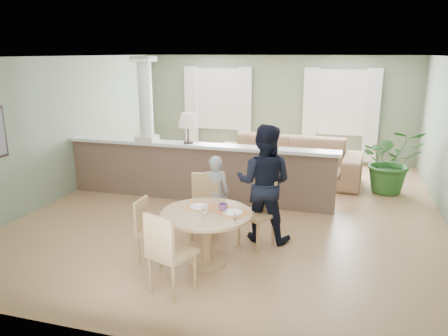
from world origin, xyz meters
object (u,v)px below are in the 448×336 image
(chair_near, at_px, (167,250))
(man_person, at_px, (264,183))
(dining_table, at_px, (207,223))
(child_person, at_px, (215,194))
(chair_side, at_px, (149,227))
(sofa, at_px, (286,160))
(chair_far_boy, at_px, (205,202))
(chair_far_man, at_px, (260,209))
(houseplant, at_px, (391,161))

(chair_near, xyz_separation_m, man_person, (0.76, 1.87, 0.33))
(dining_table, height_order, child_person, child_person)
(chair_side, bearing_deg, dining_table, -81.51)
(man_person, bearing_deg, chair_side, 42.58)
(sofa, distance_m, chair_far_boy, 3.44)
(chair_far_boy, relative_size, man_person, 0.55)
(chair_far_boy, xyz_separation_m, chair_far_man, (0.88, -0.07, 0.00))
(chair_far_boy, height_order, chair_side, chair_far_boy)
(man_person, bearing_deg, chair_far_man, 86.67)
(dining_table, bearing_deg, chair_side, -171.65)
(chair_far_boy, distance_m, child_person, 0.24)
(dining_table, distance_m, chair_far_man, 0.98)
(chair_near, height_order, chair_side, chair_near)
(dining_table, xyz_separation_m, chair_far_man, (0.54, 0.82, -0.05))
(dining_table, bearing_deg, sofa, 84.48)
(chair_far_boy, relative_size, chair_side, 1.12)
(sofa, bearing_deg, dining_table, -92.09)
(houseplant, bearing_deg, dining_table, -122.93)
(sofa, relative_size, dining_table, 2.68)
(houseplant, height_order, chair_far_boy, houseplant)
(houseplant, height_order, chair_side, houseplant)
(chair_side, distance_m, man_person, 1.80)
(sofa, height_order, child_person, child_person)
(dining_table, xyz_separation_m, child_person, (-0.23, 1.10, 0.03))
(chair_far_boy, xyz_separation_m, chair_side, (-0.45, -1.01, -0.06))
(sofa, bearing_deg, chair_far_boy, -99.20)
(man_person, bearing_deg, dining_table, 63.84)
(sofa, distance_m, chair_near, 5.15)
(chair_near, bearing_deg, chair_far_boy, -65.52)
(chair_far_boy, distance_m, chair_far_man, 0.88)
(sofa, xyz_separation_m, man_person, (0.15, -3.25, 0.41))
(chair_far_man, bearing_deg, chair_near, -86.35)
(houseplant, xyz_separation_m, dining_table, (-2.57, -3.97, -0.08))
(child_person, distance_m, man_person, 0.84)
(chair_near, bearing_deg, chair_far_man, -93.74)
(sofa, xyz_separation_m, chair_side, (-1.20, -4.37, 0.00))
(dining_table, bearing_deg, chair_far_man, 56.78)
(sofa, bearing_deg, man_person, -83.99)
(chair_far_man, bearing_deg, chair_side, -117.52)
(sofa, distance_m, houseplant, 2.19)
(child_person, bearing_deg, chair_far_boy, 48.48)
(chair_far_boy, xyz_separation_m, man_person, (0.90, 0.11, 0.35))
(chair_side, bearing_deg, child_person, -24.63)
(chair_near, distance_m, child_person, 1.96)
(sofa, height_order, houseplant, houseplant)
(dining_table, bearing_deg, chair_near, -103.06)
(chair_near, distance_m, man_person, 2.04)
(dining_table, xyz_separation_m, man_person, (0.56, 1.00, 0.30))
(sofa, relative_size, houseplant, 2.44)
(dining_table, distance_m, chair_near, 0.89)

